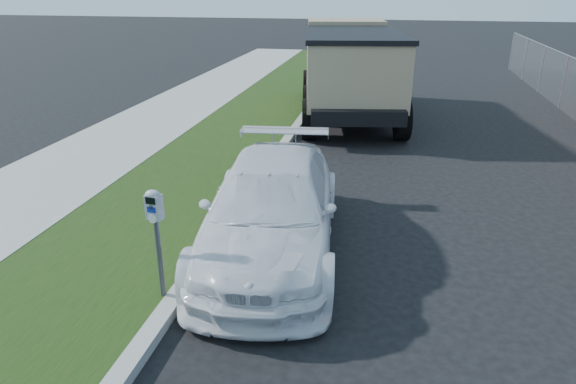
# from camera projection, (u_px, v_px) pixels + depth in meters

# --- Properties ---
(ground) EXTENTS (120.00, 120.00, 0.00)m
(ground) POSITION_uv_depth(u_px,v_px,m) (369.00, 288.00, 7.43)
(ground) COLOR black
(ground) RESTS_ON ground
(streetside) EXTENTS (6.12, 50.00, 0.15)m
(streetside) POSITION_uv_depth(u_px,v_px,m) (93.00, 201.00, 10.22)
(streetside) COLOR gray
(streetside) RESTS_ON ground
(parking_meter) EXTENTS (0.23, 0.17, 1.55)m
(parking_meter) POSITION_uv_depth(u_px,v_px,m) (156.00, 221.00, 6.60)
(parking_meter) COLOR #3F4247
(parking_meter) RESTS_ON ground
(white_wagon) EXTENTS (2.63, 5.31, 1.48)m
(white_wagon) POSITION_uv_depth(u_px,v_px,m) (272.00, 208.00, 8.27)
(white_wagon) COLOR white
(white_wagon) RESTS_ON ground
(dump_truck) EXTENTS (3.94, 7.73, 2.90)m
(dump_truck) POSITION_uv_depth(u_px,v_px,m) (349.00, 65.00, 16.68)
(dump_truck) COLOR black
(dump_truck) RESTS_ON ground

